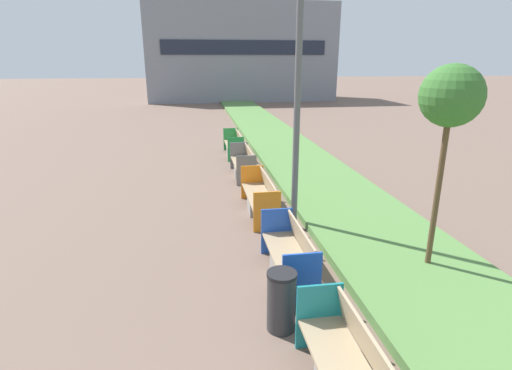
% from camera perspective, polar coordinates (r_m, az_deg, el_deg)
% --- Properties ---
extents(planter_grass_strip, '(2.80, 120.00, 0.18)m').
position_cam_1_polar(planter_grass_strip, '(12.80, 8.90, 0.83)').
color(planter_grass_strip, '#568442').
rests_on(planter_grass_strip, ground).
extents(building_backdrop, '(16.98, 6.46, 8.56)m').
position_cam_1_polar(building_backdrop, '(39.50, -2.24, 18.30)').
color(building_backdrop, gray).
rests_on(building_backdrop, ground).
extents(bench_blue_frame, '(0.65, 1.94, 0.94)m').
position_cam_1_polar(bench_blue_frame, '(7.18, 4.78, -10.38)').
color(bench_blue_frame, gray).
rests_on(bench_blue_frame, ground).
extents(bench_orange_frame, '(0.65, 2.34, 0.94)m').
position_cam_1_polar(bench_orange_frame, '(10.01, 0.63, -1.99)').
color(bench_orange_frame, gray).
rests_on(bench_orange_frame, ground).
extents(bench_grey_frame, '(0.65, 2.08, 0.94)m').
position_cam_1_polar(bench_grey_frame, '(13.22, -1.79, 2.81)').
color(bench_grey_frame, gray).
rests_on(bench_grey_frame, ground).
extents(bench_green_frame, '(0.65, 2.11, 0.94)m').
position_cam_1_polar(bench_green_frame, '(16.18, -3.14, 5.53)').
color(bench_green_frame, gray).
rests_on(bench_green_frame, ground).
extents(litter_bin, '(0.43, 0.43, 0.90)m').
position_cam_1_polar(litter_bin, '(5.88, 3.64, -16.19)').
color(litter_bin, '#2D2D30').
rests_on(litter_bin, ground).
extents(street_lamp_post, '(0.24, 0.44, 8.40)m').
position_cam_1_polar(street_lamp_post, '(8.61, 6.31, 23.23)').
color(street_lamp_post, '#56595B').
rests_on(street_lamp_post, ground).
extents(sapling_tree_near, '(1.01, 1.01, 3.67)m').
position_cam_1_polar(sapling_tree_near, '(7.26, 26.11, 11.02)').
color(sapling_tree_near, brown).
rests_on(sapling_tree_near, ground).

